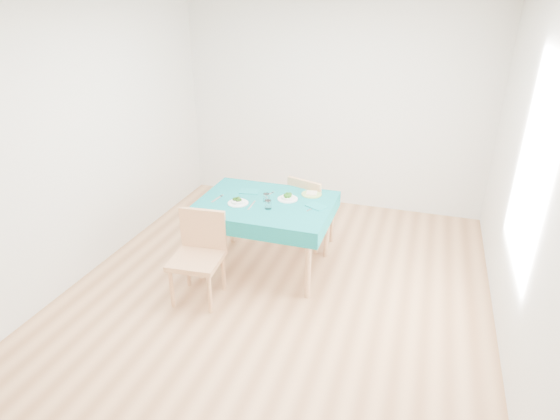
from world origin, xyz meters
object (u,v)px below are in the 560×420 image
(chair_near, at_px, (195,247))
(chair_far, at_px, (313,203))
(table, at_px, (266,235))
(side_plate, at_px, (312,194))
(bowl_far, at_px, (288,197))
(bowl_near, at_px, (238,201))

(chair_near, xyz_separation_m, chair_far, (0.75, 1.40, -0.05))
(table, bearing_deg, side_plate, 39.32)
(chair_near, distance_m, side_plate, 1.36)
(table, distance_m, side_plate, 0.64)
(table, distance_m, bowl_far, 0.47)
(table, height_order, bowl_near, bowl_near)
(chair_near, relative_size, bowl_far, 5.45)
(table, height_order, chair_near, chair_near)
(bowl_far, bearing_deg, table, -146.81)
(chair_near, bearing_deg, bowl_near, 69.60)
(bowl_far, distance_m, side_plate, 0.28)
(table, xyz_separation_m, chair_near, (-0.42, -0.74, 0.19))
(table, relative_size, chair_near, 1.19)
(side_plate, bearing_deg, chair_near, -127.39)
(bowl_near, bearing_deg, table, 26.46)
(table, bearing_deg, bowl_far, 33.19)
(side_plate, bearing_deg, bowl_far, -135.49)
(table, xyz_separation_m, side_plate, (0.40, 0.33, 0.38))
(chair_far, xyz_separation_m, bowl_far, (-0.14, -0.53, 0.27))
(table, xyz_separation_m, bowl_far, (0.20, 0.13, 0.41))
(bowl_far, relative_size, side_plate, 0.97)
(bowl_near, bearing_deg, bowl_far, 29.60)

